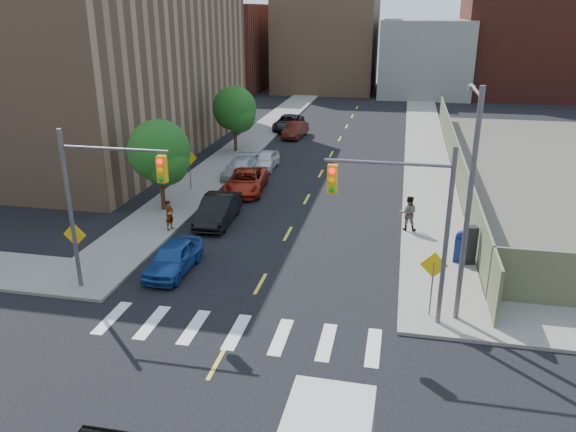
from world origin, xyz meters
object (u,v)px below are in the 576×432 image
at_px(parked_car_blue, 173,258).
at_px(payphone, 470,245).
at_px(pedestrian_west, 169,215).
at_px(parked_car_red, 246,181).
at_px(parked_car_silver, 240,168).
at_px(parked_car_white, 266,160).
at_px(mailbox, 461,247).
at_px(pedestrian_east, 408,213).
at_px(parked_car_maroon, 295,130).
at_px(parked_car_black, 218,209).
at_px(parked_car_grey, 288,123).

xyz_separation_m(parked_car_blue, payphone, (13.32, 3.35, 0.37)).
height_order(payphone, pedestrian_west, payphone).
distance_m(parked_car_red, payphone, 16.04).
xyz_separation_m(parked_car_blue, parked_car_silver, (-1.30, 15.45, -0.02)).
xyz_separation_m(parked_car_white, mailbox, (13.07, -14.62, 0.21)).
relative_size(parked_car_white, pedestrian_east, 2.07).
height_order(parked_car_blue, parked_car_silver, parked_car_blue).
height_order(pedestrian_west, pedestrian_east, pedestrian_east).
distance_m(parked_car_maroon, mailbox, 28.95).
height_order(parked_car_red, pedestrian_east, pedestrian_east).
bearing_deg(parked_car_red, parked_car_white, 85.30).
bearing_deg(pedestrian_west, parked_car_blue, -140.35).
xyz_separation_m(parked_car_black, parked_car_white, (-0.11, 11.66, -0.11)).
distance_m(parked_car_blue, parked_car_black, 6.46).
relative_size(parked_car_blue, parked_car_red, 0.80).
bearing_deg(pedestrian_west, parked_car_maroon, 10.08).
bearing_deg(parked_car_silver, parked_car_maroon, 84.80).
distance_m(mailbox, pedestrian_west, 15.10).
height_order(parked_car_black, parked_car_white, parked_car_black).
bearing_deg(pedestrian_east, mailbox, 127.53).
height_order(parked_car_white, parked_car_maroon, parked_car_maroon).
relative_size(parked_car_black, parked_car_silver, 1.01).
xyz_separation_m(parked_car_silver, parked_car_maroon, (1.30, 13.94, 0.03)).
bearing_deg(parked_car_red, parked_car_maroon, 84.23).
bearing_deg(pedestrian_east, parked_car_silver, -32.08).
bearing_deg(payphone, pedestrian_east, 112.30).
bearing_deg(parked_car_blue, parked_car_maroon, 91.46).
bearing_deg(parked_car_grey, mailbox, -63.88).
bearing_deg(mailbox, parked_car_black, 174.68).
xyz_separation_m(parked_car_black, parked_car_grey, (-1.30, 26.08, -0.04)).
distance_m(parked_car_black, pedestrian_west, 2.84).
bearing_deg(parked_car_red, parked_car_silver, 106.60).
distance_m(parked_car_grey, pedestrian_west, 27.99).
relative_size(parked_car_silver, pedestrian_east, 2.47).
height_order(parked_car_red, pedestrian_west, pedestrian_west).
relative_size(parked_car_silver, parked_car_grey, 0.88).
relative_size(parked_car_maroon, payphone, 2.33).
distance_m(parked_car_maroon, payphone, 29.24).
height_order(parked_car_black, parked_car_red, parked_car_black).
bearing_deg(parked_car_red, parked_car_blue, -95.77).
bearing_deg(parked_car_red, parked_car_black, -95.77).
bearing_deg(parked_car_maroon, parked_car_grey, 118.08).
bearing_deg(parked_car_silver, parked_car_black, -81.65).
bearing_deg(parked_car_maroon, parked_car_black, -84.34).
xyz_separation_m(mailbox, pedestrian_west, (-15.06, 1.06, 0.08)).
distance_m(parked_car_red, parked_car_maroon, 17.10).
xyz_separation_m(payphone, pedestrian_west, (-15.42, 1.20, -0.11)).
xyz_separation_m(parked_car_blue, pedestrian_west, (-2.10, 4.56, 0.27)).
relative_size(parked_car_red, pedestrian_east, 2.70).
bearing_deg(parked_car_blue, pedestrian_east, 35.55).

